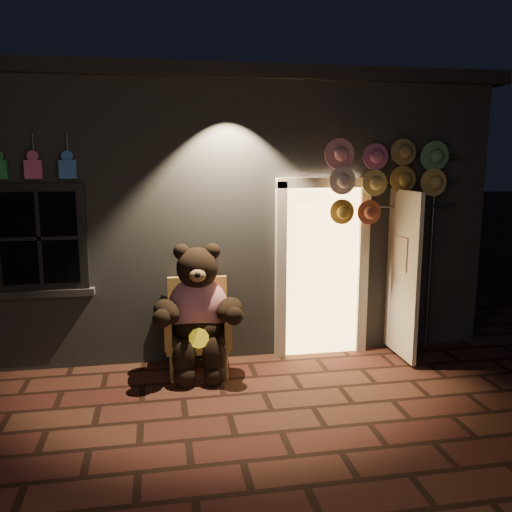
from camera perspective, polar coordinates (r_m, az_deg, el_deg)
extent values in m
plane|color=#4C2A1D|center=(5.42, -2.83, -16.30)|extent=(60.00, 60.00, 0.00)
cube|color=slate|center=(8.86, -6.39, 5.28)|extent=(7.00, 5.00, 3.30)
cube|color=black|center=(8.87, -6.62, 16.48)|extent=(7.30, 5.30, 0.16)
cube|color=black|center=(6.45, -21.76, 1.79)|extent=(1.00, 0.10, 1.20)
cube|color=black|center=(6.42, -21.81, 1.75)|extent=(0.82, 0.06, 1.02)
cube|color=slate|center=(6.57, -21.39, -3.65)|extent=(1.10, 0.14, 0.08)
cube|color=#EDBC6A|center=(6.73, 6.86, -1.53)|extent=(0.92, 0.10, 2.10)
cube|color=beige|center=(6.55, 2.61, -1.78)|extent=(0.12, 0.12, 2.20)
cube|color=beige|center=(6.86, 11.11, -1.42)|extent=(0.12, 0.12, 2.20)
cube|color=beige|center=(6.55, 7.17, 7.68)|extent=(1.16, 0.12, 0.12)
cube|color=beige|center=(6.71, 15.20, -1.86)|extent=(0.05, 0.80, 2.00)
cube|color=#CF5584|center=(6.31, -22.37, 8.43)|extent=(0.18, 0.07, 0.20)
cylinder|color=#59595E|center=(6.37, -22.41, 10.69)|extent=(0.02, 0.02, 0.25)
cube|color=#366ABF|center=(6.25, -19.19, 8.62)|extent=(0.18, 0.07, 0.20)
cylinder|color=#59595E|center=(6.31, -19.25, 10.90)|extent=(0.02, 0.02, 0.25)
cube|color=#B59246|center=(6.27, -6.08, -8.92)|extent=(0.73, 0.68, 0.10)
cube|color=#B59246|center=(6.45, -6.17, -5.17)|extent=(0.69, 0.12, 0.69)
cube|color=#B59246|center=(6.20, -9.14, -7.32)|extent=(0.12, 0.59, 0.39)
cube|color=#B59246|center=(6.20, -3.09, -7.19)|extent=(0.12, 0.59, 0.39)
cylinder|color=#B59246|center=(6.09, -8.84, -11.66)|extent=(0.05, 0.05, 0.31)
cylinder|color=#B59246|center=(6.10, -3.18, -11.53)|extent=(0.05, 0.05, 0.31)
cylinder|color=#B59246|center=(6.60, -8.67, -9.87)|extent=(0.05, 0.05, 0.31)
cylinder|color=#B59246|center=(6.61, -3.48, -9.76)|extent=(0.05, 0.05, 0.31)
ellipsoid|color=red|center=(6.21, -6.12, -5.44)|extent=(0.72, 0.59, 0.72)
ellipsoid|color=black|center=(6.19, -6.08, -7.53)|extent=(0.59, 0.51, 0.34)
sphere|color=black|center=(6.04, -6.20, -1.26)|extent=(0.49, 0.49, 0.46)
sphere|color=black|center=(6.04, -7.86, 0.45)|extent=(0.18, 0.18, 0.18)
sphere|color=black|center=(6.04, -4.62, 0.52)|extent=(0.18, 0.18, 0.18)
ellipsoid|color=#966F44|center=(5.85, -6.17, -2.06)|extent=(0.19, 0.14, 0.14)
ellipsoid|color=black|center=(5.99, -9.39, -5.80)|extent=(0.38, 0.53, 0.26)
ellipsoid|color=black|center=(6.00, -2.82, -5.66)|extent=(0.43, 0.54, 0.26)
ellipsoid|color=black|center=(5.99, -7.56, -10.65)|extent=(0.26, 0.26, 0.44)
ellipsoid|color=black|center=(5.99, -4.43, -10.57)|extent=(0.26, 0.26, 0.44)
sphere|color=black|center=(6.00, -7.52, -12.47)|extent=(0.24, 0.24, 0.24)
sphere|color=black|center=(6.00, -4.38, -12.40)|extent=(0.24, 0.24, 0.24)
cylinder|color=yellow|center=(5.91, -6.03, -8.61)|extent=(0.23, 0.10, 0.21)
cylinder|color=#59595E|center=(7.13, 17.96, 0.80)|extent=(0.04, 0.04, 2.61)
cylinder|color=#59595E|center=(6.89, 16.40, 9.87)|extent=(1.16, 0.03, 0.03)
cylinder|color=#59595E|center=(6.89, 16.28, 7.46)|extent=(1.16, 0.03, 0.03)
cylinder|color=#59595E|center=(6.91, 16.15, 5.06)|extent=(1.16, 0.03, 0.03)
cylinder|color=pink|center=(6.46, 8.91, 10.58)|extent=(0.33, 0.11, 0.33)
cylinder|color=#C5638F|center=(6.57, 12.24, 10.46)|extent=(0.33, 0.11, 0.33)
cylinder|color=olive|center=(6.70, 15.45, 10.32)|extent=(0.33, 0.11, 0.33)
cylinder|color=#5E9C6D|center=(6.93, 18.16, 10.17)|extent=(0.33, 0.11, 0.33)
cylinder|color=beige|center=(6.44, 8.91, 7.56)|extent=(0.33, 0.11, 0.33)
cylinder|color=#DBBE61|center=(6.55, 12.22, 7.50)|extent=(0.33, 0.11, 0.33)
cylinder|color=#B48E3E|center=(6.76, 15.08, 7.46)|extent=(0.33, 0.11, 0.33)
cylinder|color=#D3B75E|center=(6.91, 18.12, 7.36)|extent=(0.33, 0.11, 0.33)
cylinder|color=gold|center=(6.43, 8.91, 4.54)|extent=(0.33, 0.11, 0.33)
cylinder|color=brown|center=(6.63, 11.91, 4.61)|extent=(0.33, 0.11, 0.33)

